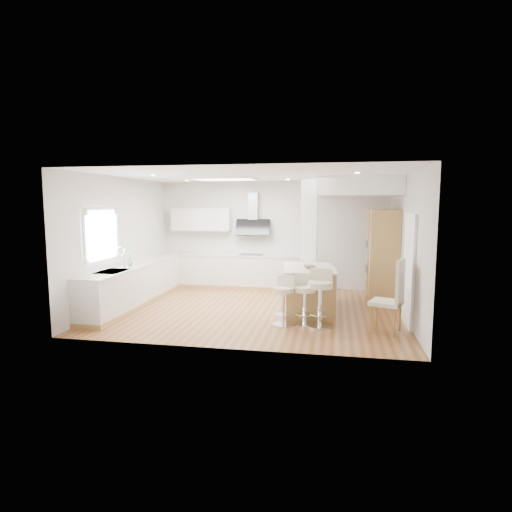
% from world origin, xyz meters
% --- Properties ---
extents(ground, '(6.00, 6.00, 0.00)m').
position_xyz_m(ground, '(0.00, 0.00, 0.00)').
color(ground, '#9B6439').
rests_on(ground, ground).
extents(ceiling, '(6.00, 5.00, 0.02)m').
position_xyz_m(ceiling, '(0.00, 0.00, 0.00)').
color(ceiling, white).
rests_on(ceiling, ground).
extents(wall_back, '(6.00, 0.04, 2.80)m').
position_xyz_m(wall_back, '(0.00, 2.50, 1.40)').
color(wall_back, beige).
rests_on(wall_back, ground).
extents(wall_left, '(0.04, 5.00, 2.80)m').
position_xyz_m(wall_left, '(-3.00, 0.00, 1.40)').
color(wall_left, beige).
rests_on(wall_left, ground).
extents(wall_right, '(0.04, 5.00, 2.80)m').
position_xyz_m(wall_right, '(3.00, 0.00, 1.40)').
color(wall_right, beige).
rests_on(wall_right, ground).
extents(skylight, '(4.10, 2.10, 0.06)m').
position_xyz_m(skylight, '(-0.79, 0.60, 2.77)').
color(skylight, white).
rests_on(skylight, ground).
extents(window_left, '(0.06, 1.28, 1.07)m').
position_xyz_m(window_left, '(-2.96, -0.90, 1.69)').
color(window_left, silver).
rests_on(window_left, ground).
extents(doorway_right, '(0.05, 1.00, 2.10)m').
position_xyz_m(doorway_right, '(2.97, -0.60, 1.00)').
color(doorway_right, '#473E38').
rests_on(doorway_right, ground).
extents(counter_left, '(0.63, 4.50, 1.35)m').
position_xyz_m(counter_left, '(-2.70, 0.23, 0.46)').
color(counter_left, tan).
rests_on(counter_left, ground).
extents(counter_back, '(3.62, 0.63, 2.50)m').
position_xyz_m(counter_back, '(-0.91, 2.22, 0.70)').
color(counter_back, tan).
rests_on(counter_back, ground).
extents(pillar, '(0.35, 0.35, 2.80)m').
position_xyz_m(pillar, '(1.05, 0.95, 1.40)').
color(pillar, white).
rests_on(pillar, ground).
extents(soffit, '(1.78, 2.20, 0.40)m').
position_xyz_m(soffit, '(2.10, 1.40, 2.60)').
color(soffit, white).
rests_on(soffit, ground).
extents(oven_column, '(0.63, 1.21, 2.10)m').
position_xyz_m(oven_column, '(2.68, 1.23, 1.05)').
color(oven_column, tan).
rests_on(oven_column, ground).
extents(peninsula, '(1.19, 1.65, 1.01)m').
position_xyz_m(peninsula, '(1.12, -0.04, 0.48)').
color(peninsula, tan).
rests_on(peninsula, ground).
extents(bar_stool_a, '(0.49, 0.49, 0.90)m').
position_xyz_m(bar_stool_a, '(0.72, -1.05, 0.51)').
color(bar_stool_a, silver).
rests_on(bar_stool_a, ground).
extents(bar_stool_b, '(0.45, 0.45, 0.92)m').
position_xyz_m(bar_stool_b, '(1.10, -0.95, 0.52)').
color(bar_stool_b, silver).
rests_on(bar_stool_b, ground).
extents(bar_stool_c, '(0.50, 0.50, 1.05)m').
position_xyz_m(bar_stool_c, '(1.38, -1.02, 0.59)').
color(bar_stool_c, silver).
rests_on(bar_stool_c, ground).
extents(dining_chair, '(0.65, 0.65, 1.30)m').
position_xyz_m(dining_chair, '(2.62, -1.22, 0.69)').
color(dining_chair, beige).
rests_on(dining_chair, ground).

